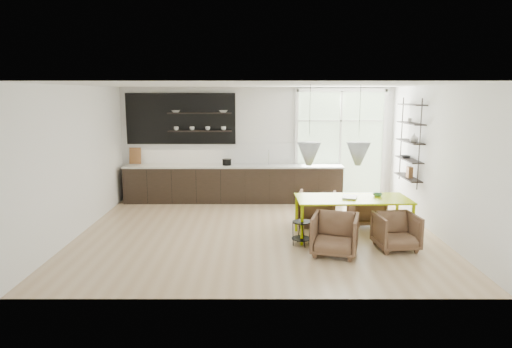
# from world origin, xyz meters

# --- Properties ---
(room) EXTENTS (7.02, 6.01, 2.91)m
(room) POSITION_xyz_m (0.58, 1.10, 1.46)
(room) COLOR #CBAD87
(room) RESTS_ON ground
(kitchen_run) EXTENTS (5.54, 0.69, 2.75)m
(kitchen_run) POSITION_xyz_m (-0.69, 2.69, 0.60)
(kitchen_run) COLOR black
(kitchen_run) RESTS_ON ground
(right_shelving) EXTENTS (0.26, 1.22, 1.90)m
(right_shelving) POSITION_xyz_m (3.36, 1.17, 1.65)
(right_shelving) COLOR black
(right_shelving) RESTS_ON ground
(dining_table) EXTENTS (2.16, 1.03, 0.78)m
(dining_table) POSITION_xyz_m (1.82, -0.31, 0.73)
(dining_table) COLOR #B1D001
(dining_table) RESTS_ON ground
(armchair_back_left) EXTENTS (0.91, 0.92, 0.71)m
(armchair_back_left) POSITION_xyz_m (1.25, 0.53, 0.36)
(armchair_back_left) COLOR brown
(armchair_back_left) RESTS_ON ground
(armchair_back_right) EXTENTS (0.72, 0.74, 0.63)m
(armchair_back_right) POSITION_xyz_m (2.30, 0.55, 0.31)
(armchair_back_right) COLOR brown
(armchair_back_right) RESTS_ON ground
(armchair_front_left) EXTENTS (0.94, 0.96, 0.71)m
(armchair_front_left) POSITION_xyz_m (1.33, -1.25, 0.35)
(armchair_front_left) COLOR brown
(armchair_front_left) RESTS_ON ground
(armchair_front_right) EXTENTS (0.77, 0.79, 0.65)m
(armchair_front_right) POSITION_xyz_m (2.47, -0.98, 0.33)
(armchair_front_right) COLOR brown
(armchair_front_right) RESTS_ON ground
(wire_stool) EXTENTS (0.35, 0.35, 0.45)m
(wire_stool) POSITION_xyz_m (0.81, -0.76, 0.29)
(wire_stool) COLOR black
(wire_stool) RESTS_ON ground
(table_book) EXTENTS (0.35, 0.40, 0.03)m
(table_book) POSITION_xyz_m (1.64, -0.28, 0.80)
(table_book) COLOR white
(table_book) RESTS_ON dining_table
(table_bowl) EXTENTS (0.20, 0.20, 0.06)m
(table_bowl) POSITION_xyz_m (2.33, -0.15, 0.81)
(table_bowl) COLOR #477B53
(table_bowl) RESTS_ON dining_table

